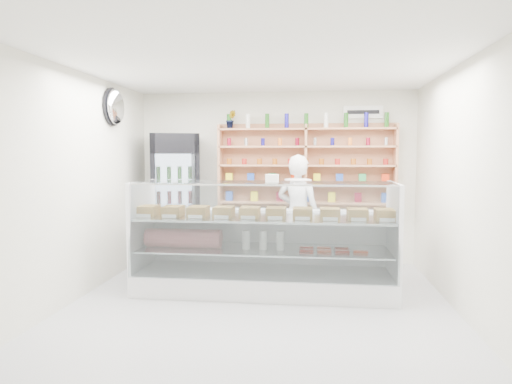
# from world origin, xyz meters

# --- Properties ---
(room) EXTENTS (5.00, 5.00, 5.00)m
(room) POSITION_xyz_m (0.00, 0.00, 1.40)
(room) COLOR #ADACB1
(room) RESTS_ON ground
(display_counter) EXTENTS (3.30, 0.99, 1.43)m
(display_counter) POSITION_xyz_m (-0.01, 0.73, 0.38)
(display_counter) COLOR white
(display_counter) RESTS_ON floor
(shop_worker) EXTENTS (0.75, 0.61, 1.78)m
(shop_worker) POSITION_xyz_m (0.40, 1.82, 0.89)
(shop_worker) COLOR silver
(shop_worker) RESTS_ON floor
(drinks_cooler) EXTENTS (0.96, 0.95, 2.10)m
(drinks_cooler) POSITION_xyz_m (-1.62, 2.13, 1.06)
(drinks_cooler) COLOR black
(drinks_cooler) RESTS_ON floor
(wall_shelving) EXTENTS (2.84, 0.28, 1.33)m
(wall_shelving) POSITION_xyz_m (0.50, 2.34, 1.59)
(wall_shelving) COLOR tan
(wall_shelving) RESTS_ON back_wall
(potted_plant) EXTENTS (0.20, 0.18, 0.30)m
(potted_plant) POSITION_xyz_m (-0.72, 2.34, 2.34)
(potted_plant) COLOR #1E6626
(potted_plant) RESTS_ON wall_shelving
(security_mirror) EXTENTS (0.15, 0.50, 0.50)m
(security_mirror) POSITION_xyz_m (-2.17, 1.20, 2.45)
(security_mirror) COLOR silver
(security_mirror) RESTS_ON left_wall
(wall_sign) EXTENTS (0.62, 0.03, 0.20)m
(wall_sign) POSITION_xyz_m (1.40, 2.47, 2.45)
(wall_sign) COLOR white
(wall_sign) RESTS_ON back_wall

